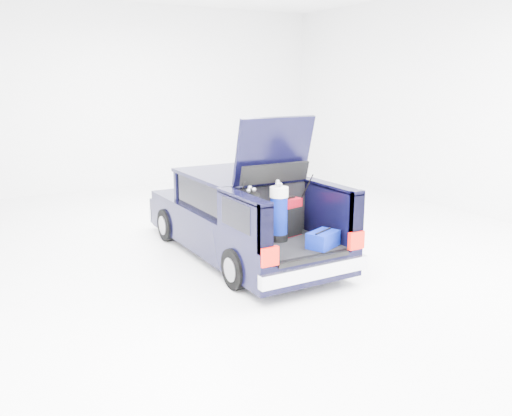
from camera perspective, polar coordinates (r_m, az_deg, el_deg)
ground at (r=9.56m, az=-1.49°, el=-4.92°), size 14.00×14.00×0.00m
car at (r=9.46m, az=-1.82°, el=-0.88°), size 1.87×4.65×2.47m
red_suitcase at (r=8.52m, az=3.47°, el=-0.98°), size 0.42×0.32×0.63m
black_golf_bag at (r=8.01m, az=-0.49°, el=-1.14°), size 0.34×0.40×0.89m
blue_golf_bag at (r=8.21m, az=2.42°, el=-0.57°), size 0.37×0.37×0.95m
blue_duffel at (r=8.03m, az=7.07°, el=-3.29°), size 0.57×0.48×0.26m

